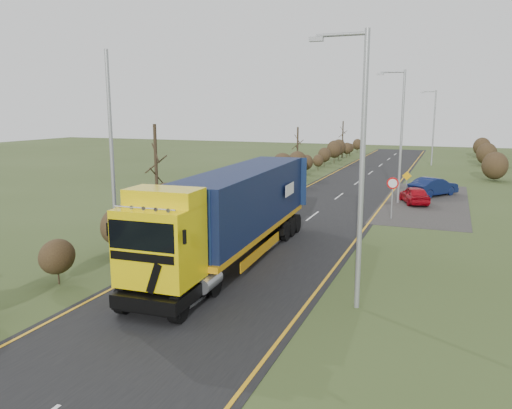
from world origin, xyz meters
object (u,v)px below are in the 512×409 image
at_px(car_blue_sedan, 433,187).
at_px(streetlight_near, 359,160).
at_px(speed_sign, 392,189).
at_px(lorry, 234,210).
at_px(car_red_hatchback, 414,195).

relative_size(car_blue_sedan, streetlight_near, 0.48).
bearing_deg(speed_sign, streetlight_near, -88.27).
height_order(lorry, car_blue_sedan, lorry).
bearing_deg(streetlight_near, speed_sign, 91.73).
bearing_deg(car_red_hatchback, speed_sign, 61.80).
distance_m(lorry, car_red_hatchback, 18.86).
bearing_deg(car_blue_sedan, lorry, 105.44).
bearing_deg(car_blue_sedan, speed_sign, 113.10).
height_order(streetlight_near, speed_sign, streetlight_near).
bearing_deg(speed_sign, car_red_hatchback, 80.84).
bearing_deg(car_red_hatchback, streetlight_near, 69.61).
distance_m(car_red_hatchback, streetlight_near, 21.52).
bearing_deg(streetlight_near, lorry, 150.48).
height_order(car_blue_sedan, streetlight_near, streetlight_near).
relative_size(lorry, car_blue_sedan, 3.39).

